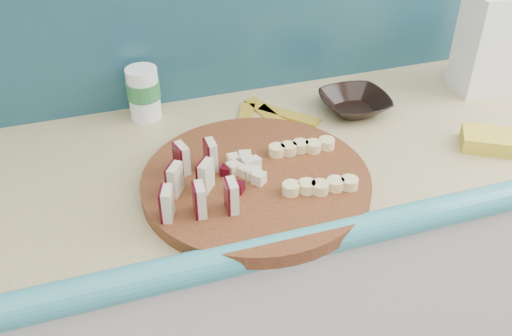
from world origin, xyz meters
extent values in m
cube|color=silver|center=(0.10, 1.50, 0.44)|extent=(2.20, 0.60, 0.88)
cube|color=tan|center=(0.10, 1.50, 0.90)|extent=(2.20, 0.60, 0.03)
cube|color=teal|center=(0.10, 1.20, 0.90)|extent=(2.20, 0.06, 0.03)
cylinder|color=#4B2210|center=(0.08, 1.38, 0.92)|extent=(0.50, 0.50, 0.03)
cube|color=beige|center=(-0.11, 1.31, 0.97)|extent=(0.02, 0.04, 0.06)
cube|color=#3F0410|center=(-0.12, 1.31, 0.97)|extent=(0.01, 0.04, 0.06)
cube|color=beige|center=(-0.08, 1.37, 0.97)|extent=(0.02, 0.04, 0.06)
cube|color=#3F0410|center=(-0.09, 1.38, 0.97)|extent=(0.01, 0.04, 0.06)
cube|color=beige|center=(-0.05, 1.44, 0.97)|extent=(0.02, 0.04, 0.06)
cube|color=#3F0410|center=(-0.06, 1.44, 0.97)|extent=(0.01, 0.04, 0.06)
cube|color=beige|center=(-0.05, 1.30, 0.97)|extent=(0.02, 0.04, 0.06)
cube|color=#3F0410|center=(-0.06, 1.30, 0.97)|extent=(0.01, 0.04, 0.06)
cube|color=beige|center=(-0.02, 1.37, 0.97)|extent=(0.02, 0.04, 0.06)
cube|color=#3F0410|center=(-0.03, 1.37, 0.97)|extent=(0.01, 0.04, 0.06)
cube|color=beige|center=(0.00, 1.43, 0.97)|extent=(0.02, 0.04, 0.06)
cube|color=#3F0410|center=(-0.01, 1.43, 0.97)|extent=(0.01, 0.04, 0.06)
cube|color=beige|center=(0.01, 1.30, 0.97)|extent=(0.02, 0.04, 0.06)
cube|color=#3F0410|center=(0.00, 1.30, 0.97)|extent=(0.01, 0.04, 0.06)
cube|color=beige|center=(0.06, 1.38, 0.95)|extent=(0.02, 0.02, 0.02)
cube|color=beige|center=(0.07, 1.39, 0.95)|extent=(0.02, 0.02, 0.02)
cube|color=#3F0410|center=(0.07, 1.40, 0.95)|extent=(0.02, 0.02, 0.02)
cube|color=beige|center=(0.05, 1.39, 0.95)|extent=(0.02, 0.02, 0.02)
cube|color=beige|center=(0.04, 1.40, 0.95)|extent=(0.02, 0.02, 0.02)
cube|color=beige|center=(0.03, 1.40, 0.95)|extent=(0.02, 0.02, 0.02)
cube|color=beige|center=(0.04, 1.38, 0.95)|extent=(0.02, 0.02, 0.02)
cube|color=beige|center=(0.03, 1.37, 0.95)|extent=(0.02, 0.02, 0.02)
cube|color=#3F0410|center=(0.03, 1.36, 0.95)|extent=(0.02, 0.02, 0.02)
cube|color=beige|center=(0.05, 1.37, 0.95)|extent=(0.02, 0.02, 0.02)
cube|color=beige|center=(0.06, 1.36, 0.95)|extent=(0.02, 0.02, 0.02)
cube|color=beige|center=(0.06, 1.38, 0.95)|extent=(0.02, 0.02, 0.02)
cylinder|color=#F4DF95|center=(0.13, 1.30, 0.95)|extent=(0.03, 0.03, 0.02)
cylinder|color=#F4DF95|center=(0.15, 1.30, 0.95)|extent=(0.03, 0.03, 0.02)
cylinder|color=#F4DF95|center=(0.18, 1.30, 0.95)|extent=(0.03, 0.03, 0.02)
cylinder|color=#F4DF95|center=(0.21, 1.30, 0.95)|extent=(0.03, 0.03, 0.02)
cylinder|color=#F4DF95|center=(0.23, 1.29, 0.95)|extent=(0.03, 0.03, 0.02)
cylinder|color=#F4DF95|center=(0.14, 1.44, 0.95)|extent=(0.03, 0.03, 0.02)
cylinder|color=#F4DF95|center=(0.17, 1.44, 0.95)|extent=(0.03, 0.03, 0.02)
cylinder|color=#F4DF95|center=(0.19, 1.43, 0.95)|extent=(0.03, 0.03, 0.02)
cylinder|color=#F4DF95|center=(0.22, 1.43, 0.95)|extent=(0.03, 0.03, 0.02)
cylinder|color=#F4DF95|center=(0.25, 1.43, 0.95)|extent=(0.03, 0.03, 0.02)
imported|color=black|center=(0.40, 1.60, 0.93)|extent=(0.16, 0.16, 0.04)
cube|color=white|center=(0.76, 1.60, 1.04)|extent=(0.15, 0.11, 0.25)
cylinder|color=white|center=(-0.08, 1.72, 0.97)|extent=(0.07, 0.07, 0.13)
cylinder|color=#2C7B3E|center=(-0.08, 1.72, 0.98)|extent=(0.08, 0.08, 0.04)
cube|color=yellow|center=(0.61, 1.36, 0.93)|extent=(0.14, 0.13, 0.03)
cube|color=gold|center=(0.13, 1.63, 0.91)|extent=(0.09, 0.16, 0.01)
cube|color=gold|center=(0.19, 1.65, 0.91)|extent=(0.07, 0.16, 0.01)
cube|color=gold|center=(0.24, 1.62, 0.91)|extent=(0.13, 0.14, 0.01)
camera|label=1|loc=(-0.20, 0.52, 1.60)|focal=40.00mm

